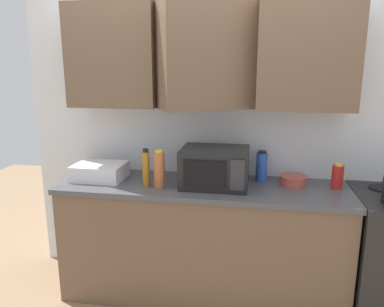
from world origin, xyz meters
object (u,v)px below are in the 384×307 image
microwave (215,167)px  bowl_ceramic_small (293,180)px  bottle_spice_jar (159,170)px  dish_rack (100,171)px  bottle_red_sauce (337,177)px  bottle_amber_vinegar (146,168)px  bottle_blue_cleaner (262,167)px

microwave → bowl_ceramic_small: bearing=11.9°
bottle_spice_jar → microwave: bearing=16.1°
dish_rack → bottle_spice_jar: bottle_spice_jar is taller
bottle_red_sauce → bowl_ceramic_small: bottle_red_sauce is taller
microwave → bottle_amber_vinegar: bearing=-169.5°
microwave → bottle_spice_jar: bearing=-163.9°
bottle_red_sauce → bowl_ceramic_small: size_ratio=0.93×
dish_rack → bowl_ceramic_small: 1.46m
bottle_amber_vinegar → bottle_spice_jar: (0.10, -0.02, -0.00)m
bottle_blue_cleaner → bowl_ceramic_small: bottle_blue_cleaner is taller
bottle_blue_cleaner → bottle_amber_vinegar: bearing=-162.2°
dish_rack → bottle_blue_cleaner: size_ratio=1.61×
bottle_spice_jar → bowl_ceramic_small: (0.95, 0.23, -0.10)m
dish_rack → bottle_blue_cleaner: (1.23, 0.16, 0.05)m
microwave → bottle_blue_cleaner: (0.34, 0.17, -0.03)m
bottle_spice_jar → bottle_blue_cleaner: bottle_spice_jar is taller
dish_rack → bottle_red_sauce: bearing=2.6°
bottle_spice_jar → bottle_blue_cleaner: 0.78m
bottle_blue_cleaner → dish_rack: bearing=-172.6°
bottle_amber_vinegar → bottle_spice_jar: bottle_amber_vinegar is taller
dish_rack → bowl_ceramic_small: (1.46, 0.11, -0.02)m
bottle_red_sauce → bottle_amber_vinegar: bearing=-172.3°
bottle_amber_vinegar → bottle_blue_cleaner: (0.83, 0.26, -0.02)m
microwave → bottle_blue_cleaner: 0.38m
bottle_red_sauce → bottle_blue_cleaner: bearing=171.3°
bottle_amber_vinegar → bottle_blue_cleaner: bearing=17.8°
bottle_spice_jar → bowl_ceramic_small: bearing=13.6°
bottle_red_sauce → bowl_ceramic_small: (-0.30, 0.03, -0.05)m
bottle_spice_jar → bottle_red_sauce: bottle_spice_jar is taller
bowl_ceramic_small → bottle_blue_cleaner: bearing=166.8°
bottle_amber_vinegar → bottle_red_sauce: bearing=7.7°
microwave → bottle_red_sauce: microwave is taller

